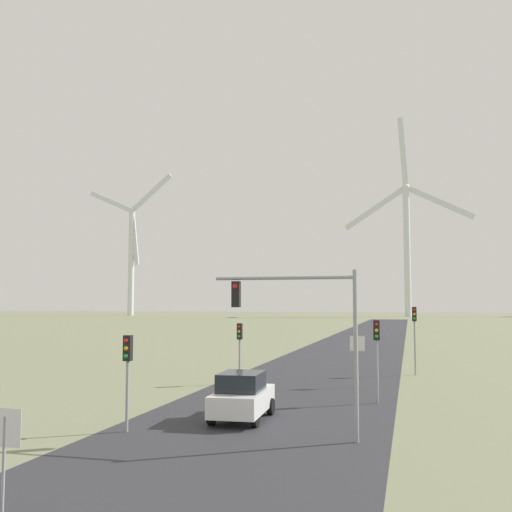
# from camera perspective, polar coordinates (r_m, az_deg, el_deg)

# --- Properties ---
(road_surface) EXTENTS (10.00, 240.00, 0.01)m
(road_surface) POSITION_cam_1_polar(r_m,az_deg,el_deg) (51.14, 8.12, -9.51)
(road_surface) COLOR #2D2D33
(road_surface) RESTS_ON ground
(stop_sign_near) EXTENTS (0.81, 0.07, 2.30)m
(stop_sign_near) POSITION_cam_1_polar(r_m,az_deg,el_deg) (14.15, -22.85, -15.99)
(stop_sign_near) COLOR #93999E
(stop_sign_near) RESTS_ON ground
(stop_sign_far) EXTENTS (0.81, 0.07, 2.73)m
(stop_sign_far) POSITION_cam_1_polar(r_m,az_deg,el_deg) (33.12, 9.64, -8.93)
(stop_sign_far) COLOR #93999E
(stop_sign_far) RESTS_ON ground
(traffic_light_post_near_left) EXTENTS (0.28, 0.34, 3.36)m
(traffic_light_post_near_left) POSITION_cam_1_polar(r_m,az_deg,el_deg) (21.91, -12.14, -9.73)
(traffic_light_post_near_left) COLOR #93999E
(traffic_light_post_near_left) RESTS_ON ground
(traffic_light_post_near_right) EXTENTS (0.28, 0.34, 3.72)m
(traffic_light_post_near_right) POSITION_cam_1_polar(r_m,az_deg,el_deg) (27.92, 11.43, -8.05)
(traffic_light_post_near_right) COLOR #93999E
(traffic_light_post_near_right) RESTS_ON ground
(traffic_light_post_mid_left) EXTENTS (0.28, 0.34, 3.37)m
(traffic_light_post_mid_left) POSITION_cam_1_polar(r_m,az_deg,el_deg) (33.93, -1.57, -7.93)
(traffic_light_post_mid_left) COLOR #93999E
(traffic_light_post_mid_left) RESTS_ON ground
(traffic_light_post_mid_right) EXTENTS (0.28, 0.33, 4.26)m
(traffic_light_post_mid_right) POSITION_cam_1_polar(r_m,az_deg,el_deg) (39.20, 14.86, -6.39)
(traffic_light_post_mid_right) COLOR #93999E
(traffic_light_post_mid_right) RESTS_ON ground
(traffic_light_mast_overhead) EXTENTS (4.88, 0.35, 5.61)m
(traffic_light_mast_overhead) POSITION_cam_1_polar(r_m,az_deg,el_deg) (20.26, 4.48, -5.78)
(traffic_light_mast_overhead) COLOR #93999E
(traffic_light_mast_overhead) RESTS_ON ground
(car_approaching) EXTENTS (1.97, 4.17, 1.83)m
(car_approaching) POSITION_cam_1_polar(r_m,az_deg,el_deg) (23.79, -1.32, -13.19)
(car_approaching) COLOR white
(car_approaching) RESTS_ON ground
(wind_turbine_far_left) EXTENTS (35.75, 5.51, 51.76)m
(wind_turbine_far_left) POSITION_cam_1_polar(r_m,az_deg,el_deg) (226.43, -11.78, 0.70)
(wind_turbine_far_left) COLOR silver
(wind_turbine_far_left) RESTS_ON ground
(wind_turbine_left) EXTENTS (43.01, 2.60, 68.21)m
(wind_turbine_left) POSITION_cam_1_polar(r_m,az_deg,el_deg) (208.80, 14.16, 2.09)
(wind_turbine_left) COLOR silver
(wind_turbine_left) RESTS_ON ground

